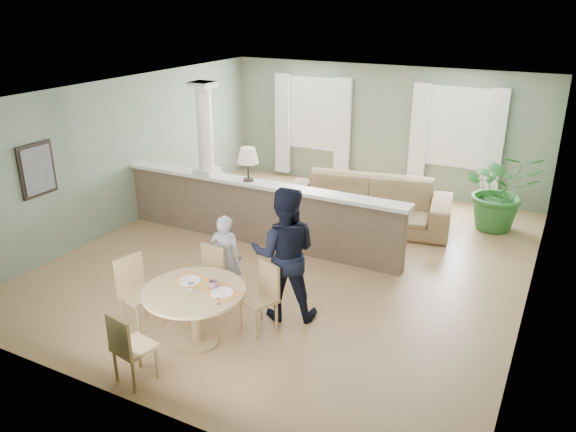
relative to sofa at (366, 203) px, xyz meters
The scene contains 12 objects.
ground 1.92m from the sofa, 105.43° to the right, with size 8.00×8.00×0.00m, color tan.
room_shell 1.88m from the sofa, 114.15° to the right, with size 7.02×8.02×2.71m.
pony_wall 2.20m from the sofa, 132.81° to the right, with size 5.32×0.38×2.70m.
sofa is the anchor object (origin of this frame).
houseplant 2.44m from the sofa, 24.32° to the left, with size 1.34×1.16×1.49m, color #2B6B2B.
dining_table 4.62m from the sofa, 96.14° to the right, with size 1.24×1.24×0.85m.
chair_far_boy 3.91m from the sofa, 102.66° to the right, with size 0.44×0.44×0.89m.
chair_far_man 3.92m from the sofa, 89.33° to the right, with size 0.54×0.54×0.91m.
chair_near 5.59m from the sofa, 97.10° to the right, with size 0.46×0.46×0.87m.
chair_side 4.81m from the sofa, 107.33° to the right, with size 0.52×0.52×0.95m.
child_person 3.58m from the sofa, 102.80° to the right, with size 0.46×0.30×1.26m, color #A1A2A6.
man_person 3.54m from the sofa, 87.63° to the right, with size 0.88×0.69×1.82m, color black.
Camera 1 is at (3.71, -7.52, 4.01)m, focal length 35.00 mm.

